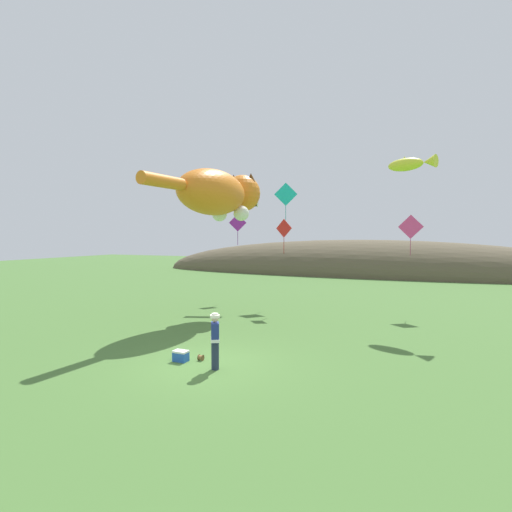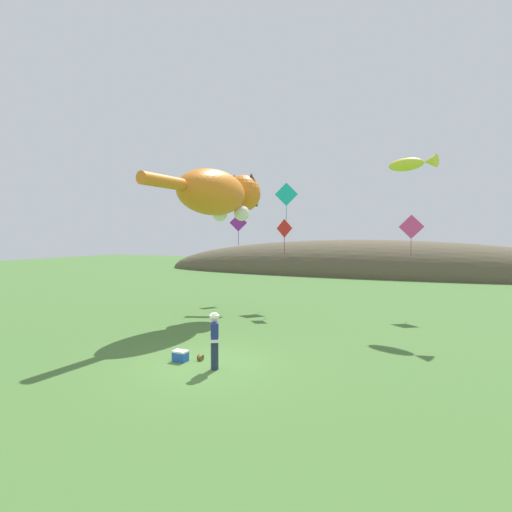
% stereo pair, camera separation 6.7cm
% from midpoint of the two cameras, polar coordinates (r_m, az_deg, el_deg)
% --- Properties ---
extents(ground_plane, '(120.00, 120.00, 0.00)m').
position_cam_midpoint_polar(ground_plane, '(13.48, -6.87, -15.22)').
color(ground_plane, '#477033').
extents(distant_hill_ridge, '(49.43, 10.83, 7.58)m').
position_cam_midpoint_polar(distant_hill_ridge, '(45.56, 15.14, -2.51)').
color(distant_hill_ridge, brown).
rests_on(distant_hill_ridge, ground).
extents(festival_attendant, '(0.44, 0.49, 1.77)m').
position_cam_midpoint_polar(festival_attendant, '(12.79, -5.79, -11.75)').
color(festival_attendant, '#232D47').
rests_on(festival_attendant, ground).
extents(kite_spool, '(0.16, 0.20, 0.20)m').
position_cam_midpoint_polar(kite_spool, '(13.94, -7.79, -14.18)').
color(kite_spool, olive).
rests_on(kite_spool, ground).
extents(picnic_cooler, '(0.50, 0.34, 0.36)m').
position_cam_midpoint_polar(picnic_cooler, '(13.96, -10.61, -13.83)').
color(picnic_cooler, blue).
rests_on(picnic_cooler, ground).
extents(kite_giant_cat, '(2.93, 8.88, 2.70)m').
position_cam_midpoint_polar(kite_giant_cat, '(20.77, -5.11, 8.84)').
color(kite_giant_cat, orange).
extents(kite_fish_windsock, '(2.42, 1.48, 0.73)m').
position_cam_midpoint_polar(kite_fish_windsock, '(21.24, 21.37, 12.18)').
color(kite_fish_windsock, yellow).
extents(kite_tube_streamer, '(1.91, 0.97, 0.44)m').
position_cam_midpoint_polar(kite_tube_streamer, '(24.73, -1.68, 7.50)').
color(kite_tube_streamer, black).
extents(kite_diamond_pink, '(1.31, 0.10, 2.21)m').
position_cam_midpoint_polar(kite_diamond_pink, '(23.21, 21.39, 3.87)').
color(kite_diamond_pink, '#E53F8C').
extents(kite_diamond_teal, '(1.40, 0.45, 2.37)m').
position_cam_midpoint_polar(kite_diamond_teal, '(25.55, 4.43, 8.75)').
color(kite_diamond_teal, '#19BFBF').
extents(kite_diamond_violet, '(1.00, 0.63, 2.06)m').
position_cam_midpoint_polar(kite_diamond_violet, '(26.50, -2.47, 4.73)').
color(kite_diamond_violet, purple).
extents(kite_diamond_red, '(1.02, 0.28, 1.95)m').
position_cam_midpoint_polar(kite_diamond_red, '(22.43, 4.16, 3.91)').
color(kite_diamond_red, red).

